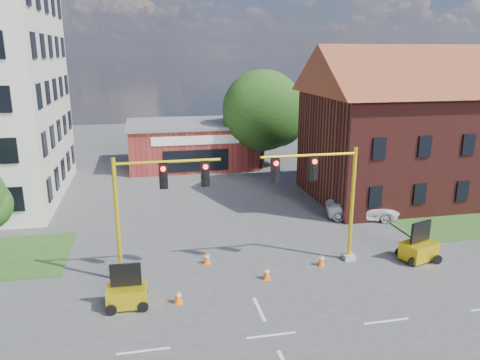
% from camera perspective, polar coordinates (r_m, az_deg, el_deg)
% --- Properties ---
extents(ground, '(120.00, 120.00, 0.00)m').
position_cam_1_polar(ground, '(19.63, 3.85, -18.36)').
color(ground, '#424244').
rests_on(ground, ground).
extents(brick_shop, '(12.40, 8.40, 4.30)m').
position_cam_1_polar(brick_shop, '(46.73, -5.95, 4.46)').
color(brick_shop, maroon).
rests_on(brick_shop, ground).
extents(townhouse_row, '(21.00, 11.00, 11.50)m').
position_cam_1_polar(townhouse_row, '(39.21, 23.67, 6.77)').
color(townhouse_row, '#451814').
rests_on(townhouse_row, ground).
extents(tree_large, '(8.01, 7.63, 9.43)m').
position_cam_1_polar(tree_large, '(44.62, 3.25, 8.19)').
color(tree_large, '#3B2115').
rests_on(tree_large, ground).
extents(signal_mast_west, '(5.30, 0.60, 6.20)m').
position_cam_1_polar(signal_mast_west, '(22.79, -10.71, -2.74)').
color(signal_mast_west, '#9B9B95').
rests_on(signal_mast_west, ground).
extents(signal_mast_east, '(5.30, 0.60, 6.20)m').
position_cam_1_polar(signal_mast_east, '(24.46, 10.12, -1.46)').
color(signal_mast_east, '#9B9B95').
rests_on(signal_mast_east, ground).
extents(trailer_west, '(1.76, 1.21, 1.96)m').
position_cam_1_polar(trailer_west, '(21.74, -13.61, -13.33)').
color(trailer_west, yellow).
rests_on(trailer_west, ground).
extents(trailer_east, '(2.14, 1.77, 2.10)m').
position_cam_1_polar(trailer_east, '(27.22, 20.98, -7.82)').
color(trailer_east, yellow).
rests_on(trailer_east, ground).
extents(cone_a, '(0.40, 0.40, 0.70)m').
position_cam_1_polar(cone_a, '(21.71, -7.54, -13.87)').
color(cone_a, '#FF630D').
rests_on(cone_a, ground).
extents(cone_b, '(0.40, 0.40, 0.70)m').
position_cam_1_polar(cone_b, '(25.23, -4.06, -9.42)').
color(cone_b, '#FF630D').
rests_on(cone_b, ground).
extents(cone_c, '(0.40, 0.40, 0.70)m').
position_cam_1_polar(cone_c, '(25.32, 9.90, -9.54)').
color(cone_c, '#FF630D').
rests_on(cone_c, ground).
extents(cone_d, '(0.40, 0.40, 0.70)m').
position_cam_1_polar(cone_d, '(23.61, 3.27, -11.23)').
color(cone_d, '#FF630D').
rests_on(cone_d, ground).
extents(pickup_white, '(5.29, 3.55, 1.35)m').
position_cam_1_polar(pickup_white, '(32.80, 14.69, -3.34)').
color(pickup_white, white).
rests_on(pickup_white, ground).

